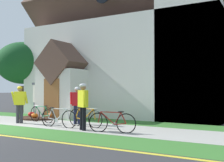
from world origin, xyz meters
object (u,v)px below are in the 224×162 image
bicycle_red (42,114)px  bicycle_black (112,122)px  cyclist_in_orange_jersey (20,101)px  yard_deciduous_tree (23,63)px  cyclist_in_yellow_jersey (83,102)px  bicycle_blue (85,118)px  cyclist_in_red_jersey (77,102)px  bicycle_orange (58,118)px  church_sign (45,94)px

bicycle_red → bicycle_black: 4.46m
cyclist_in_orange_jersey → bicycle_red: bearing=49.5°
bicycle_black → yard_deciduous_tree: size_ratio=0.37×
bicycle_black → cyclist_in_yellow_jersey: (-1.22, -0.11, 0.69)m
cyclist_in_orange_jersey → cyclist_in_yellow_jersey: bearing=-5.1°
bicycle_red → bicycle_black: size_ratio=1.02×
bicycle_red → bicycle_blue: size_ratio=0.97×
bicycle_red → cyclist_in_red_jersey: cyclist_in_red_jersey is taller
bicycle_orange → cyclist_in_orange_jersey: size_ratio=1.07×
bicycle_blue → bicycle_orange: 1.09m
bicycle_orange → cyclist_in_orange_jersey: (-2.41, 0.15, 0.61)m
bicycle_black → cyclist_in_red_jersey: 2.89m
bicycle_black → cyclist_in_red_jersey: bearing=153.0°
bicycle_black → yard_deciduous_tree: 10.76m
church_sign → yard_deciduous_tree: (-3.82, 1.99, 1.99)m
bicycle_blue → bicycle_orange: bearing=-144.3°
cyclist_in_yellow_jersey → bicycle_red: bearing=160.9°
bicycle_black → yard_deciduous_tree: (-9.37, 4.44, 2.89)m
bicycle_black → cyclist_in_orange_jersey: 5.04m
bicycle_red → yard_deciduous_tree: bearing=145.4°
cyclist_in_orange_jersey → cyclist_in_yellow_jersey: size_ratio=0.95×
cyclist_in_red_jersey → cyclist_in_yellow_jersey: bearing=-46.9°
cyclist_in_orange_jersey → cyclist_in_yellow_jersey: 3.79m
bicycle_orange → bicycle_blue: bearing=35.7°
cyclist_in_orange_jersey → cyclist_in_red_jersey: bearing=23.0°
bicycle_orange → cyclist_in_red_jersey: 1.34m
cyclist_in_orange_jersey → yard_deciduous_tree: bearing=136.2°
church_sign → cyclist_in_red_jersey: 3.26m
bicycle_blue → cyclist_in_yellow_jersey: bearing=-59.8°
church_sign → bicycle_red: 2.09m
bicycle_black → yard_deciduous_tree: bearing=154.7°
bicycle_red → cyclist_in_red_jersey: size_ratio=1.06×
bicycle_blue → cyclist_in_orange_jersey: size_ratio=1.06×
cyclist_in_orange_jersey → bicycle_orange: bearing=-3.6°
bicycle_red → cyclist_in_yellow_jersey: (3.14, -1.08, 0.68)m
church_sign → bicycle_orange: size_ratio=1.05×
cyclist_in_yellow_jersey → yard_deciduous_tree: 9.59m
bicycle_red → bicycle_blue: 2.67m
church_sign → bicycle_black: 6.13m
bicycle_red → church_sign: bearing=129.0°
cyclist_in_red_jersey → bicycle_blue: bearing=-34.6°
bicycle_orange → cyclist_in_orange_jersey: 2.49m
church_sign → bicycle_red: church_sign is taller
cyclist_in_orange_jersey → yard_deciduous_tree: size_ratio=0.36×
yard_deciduous_tree → bicycle_black: bearing=-25.3°
yard_deciduous_tree → bicycle_orange: bearing=-32.7°
cyclist_in_red_jersey → cyclist_in_orange_jersey: 2.69m
bicycle_orange → church_sign: bearing=141.4°
bicycle_black → cyclist_in_orange_jersey: size_ratio=1.01×
bicycle_orange → cyclist_in_red_jersey: cyclist_in_red_jersey is taller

